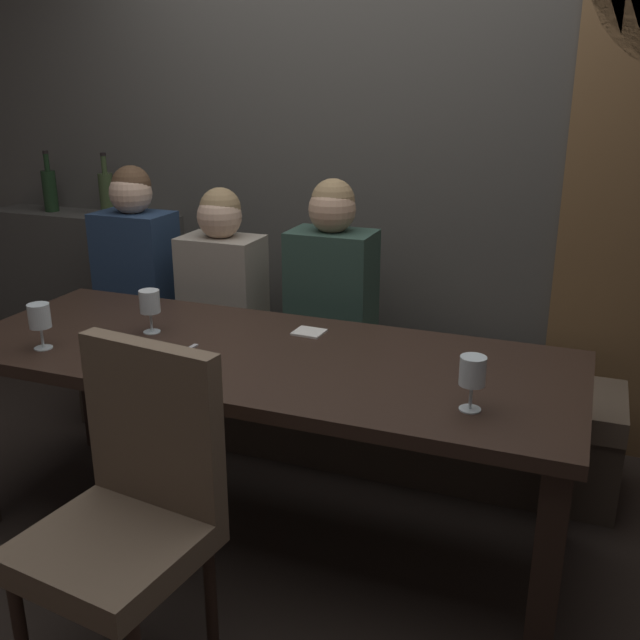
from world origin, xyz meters
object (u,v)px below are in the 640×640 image
at_px(diner_redhead, 136,256).
at_px(fork_on_table, 182,352).
at_px(diner_bearded, 222,274).
at_px(wine_glass_end_right, 39,317).
at_px(wine_bottle_dark_red, 50,189).
at_px(wine_glass_near_right, 150,304).
at_px(chair_near_side, 131,501).
at_px(diner_far_end, 332,278).
at_px(banquette_bench, 329,403).
at_px(dining_table, 260,374).
at_px(wine_glass_end_left, 472,374).
at_px(wine_bottle_pale_label, 107,192).

distance_m(diner_redhead, fork_on_table, 1.12).
relative_size(diner_bearded, wine_glass_end_right, 4.52).
distance_m(wine_bottle_dark_red, fork_on_table, 1.92).
bearing_deg(fork_on_table, wine_glass_near_right, 151.17).
bearing_deg(chair_near_side, diner_bearded, 108.44).
distance_m(chair_near_side, fork_on_table, 0.66).
distance_m(diner_far_end, fork_on_table, 0.85).
relative_size(diner_redhead, diner_far_end, 1.01).
xyz_separation_m(wine_glass_end_right, fork_on_table, (0.48, 0.13, -0.11)).
bearing_deg(banquette_bench, dining_table, -90.00).
relative_size(banquette_bench, diner_bearded, 3.38).
relative_size(wine_bottle_dark_red, wine_glass_end_left, 1.99).
distance_m(wine_glass_end_left, wine_glass_near_right, 1.25).
height_order(chair_near_side, diner_far_end, diner_far_end).
height_order(banquette_bench, chair_near_side, chair_near_side).
bearing_deg(dining_table, diner_far_end, 88.50).
height_order(chair_near_side, wine_bottle_dark_red, wine_bottle_dark_red).
relative_size(diner_redhead, fork_on_table, 4.78).
bearing_deg(wine_glass_end_right, wine_glass_end_left, 1.79).
xyz_separation_m(dining_table, diner_bearded, (-0.51, 0.68, 0.15)).
distance_m(banquette_bench, wine_bottle_dark_red, 1.97).
relative_size(chair_near_side, wine_glass_end_right, 5.98).
height_order(banquette_bench, wine_glass_end_right, wine_glass_end_right).
xyz_separation_m(diner_bearded, fork_on_table, (0.27, -0.79, -0.06)).
relative_size(wine_glass_near_right, fork_on_table, 0.96).
relative_size(diner_bearded, wine_glass_end_left, 4.52).
bearing_deg(wine_glass_end_left, wine_glass_end_right, -178.21).
bearing_deg(diner_bearded, wine_glass_end_right, -102.98).
relative_size(diner_bearded, fork_on_table, 4.36).
xyz_separation_m(wine_bottle_pale_label, fork_on_table, (1.14, -1.16, -0.33)).
height_order(diner_far_end, wine_glass_end_right, diner_far_end).
height_order(wine_bottle_pale_label, wine_glass_end_right, wine_bottle_pale_label).
xyz_separation_m(diner_bearded, wine_glass_near_right, (0.05, -0.65, 0.05)).
bearing_deg(wine_bottle_dark_red, wine_bottle_pale_label, 2.27).
bearing_deg(diner_far_end, banquette_bench, 138.54).
bearing_deg(diner_far_end, chair_near_side, -92.57).
height_order(wine_glass_end_left, fork_on_table, wine_glass_end_left).
xyz_separation_m(wine_bottle_dark_red, wine_glass_end_right, (1.02, -1.28, -0.21)).
relative_size(banquette_bench, chair_near_side, 2.55).
distance_m(chair_near_side, diner_redhead, 1.74).
bearing_deg(wine_bottle_pale_label, diner_bearded, -22.57).
height_order(diner_far_end, fork_on_table, diner_far_end).
height_order(diner_redhead, wine_glass_near_right, diner_redhead).
bearing_deg(chair_near_side, wine_glass_near_right, 118.99).
bearing_deg(dining_table, wine_glass_end_right, -160.96).
relative_size(diner_far_end, wine_glass_end_right, 4.90).
distance_m(banquette_bench, diner_far_end, 0.60).
distance_m(banquette_bench, diner_redhead, 1.17).
bearing_deg(banquette_bench, wine_glass_end_right, -127.35).
bearing_deg(wine_bottle_pale_label, diner_far_end, -14.26).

